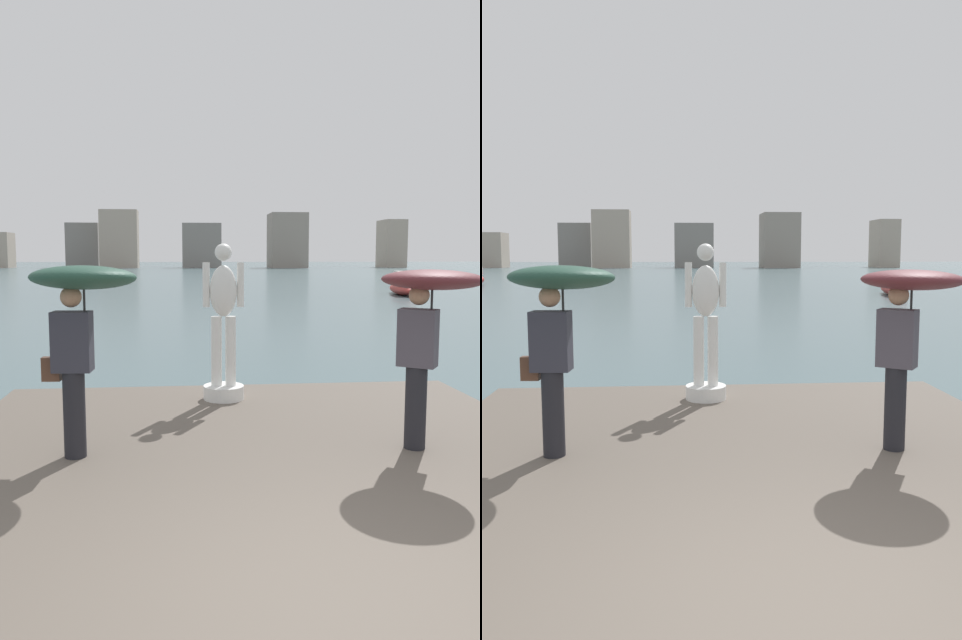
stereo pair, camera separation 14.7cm
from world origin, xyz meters
TOP-DOWN VIEW (x-y plane):
  - ground_plane at (0.00, 40.00)m, footprint 400.00×400.00m
  - pier at (0.00, 1.53)m, footprint 6.72×9.07m
  - statue_white_figure at (-0.21, 5.16)m, footprint 0.58×0.58m
  - onlooker_left at (-1.79, 2.90)m, footprint 1.11×1.12m
  - onlooker_right at (1.73, 2.79)m, footprint 1.44×1.44m
  - boat_mid at (12.90, 32.68)m, footprint 2.12×5.52m
  - distant_skyline at (0.75, 119.97)m, footprint 88.88×13.51m

SIDE VIEW (x-z plane):
  - ground_plane at x=0.00m, z-range 0.00..0.00m
  - pier at x=0.00m, z-range 0.00..0.40m
  - boat_mid at x=12.90m, z-range -0.21..1.27m
  - statue_white_figure at x=-0.21m, z-range 0.25..2.44m
  - onlooker_right at x=1.73m, z-range 0.95..2.86m
  - onlooker_left at x=-1.79m, z-range 0.96..2.93m
  - distant_skyline at x=0.75m, z-range -0.79..10.71m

